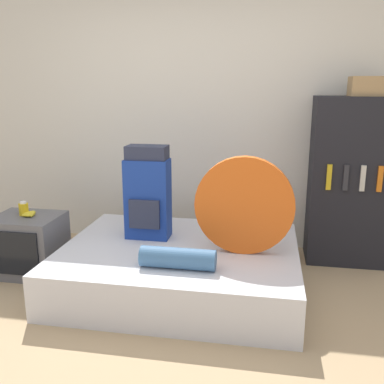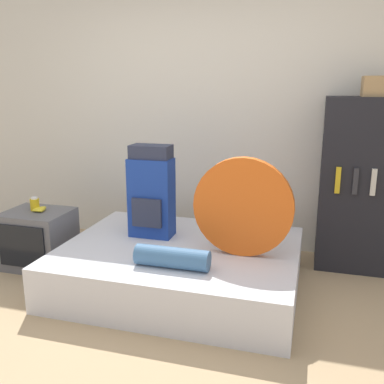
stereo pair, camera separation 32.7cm
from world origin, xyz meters
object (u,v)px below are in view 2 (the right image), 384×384
object	(u,v)px
television	(39,239)
tent_bag	(243,207)
canister	(35,204)
cardboard_box	(381,86)
sleeping_roll	(172,258)
bookshelf	(361,185)
backpack	(151,193)

from	to	relation	value
television	tent_bag	bearing A→B (deg)	-2.52
canister	cardboard_box	xyz separation A→B (m)	(2.84, 0.72, 1.02)
canister	cardboard_box	distance (m)	3.10
canister	cardboard_box	world-z (taller)	cardboard_box
sleeping_roll	cardboard_box	world-z (taller)	cardboard_box
tent_bag	sleeping_roll	world-z (taller)	tent_bag
cardboard_box	bookshelf	bearing A→B (deg)	156.27
cardboard_box	sleeping_roll	bearing A→B (deg)	-139.01
television	cardboard_box	world-z (taller)	cardboard_box
sleeping_roll	bookshelf	bearing A→B (deg)	43.21
bookshelf	cardboard_box	xyz separation A→B (m)	(0.07, -0.03, 0.83)
backpack	television	size ratio (longest dim) A/B	1.38
sleeping_roll	cardboard_box	xyz separation A→B (m)	(1.39, 1.20, 1.16)
sleeping_roll	bookshelf	distance (m)	1.83
canister	cardboard_box	bearing A→B (deg)	14.17
bookshelf	canister	bearing A→B (deg)	-164.87
backpack	tent_bag	size ratio (longest dim) A/B	1.04
sleeping_roll	cardboard_box	distance (m)	2.17
sleeping_roll	television	size ratio (longest dim) A/B	0.95
television	sleeping_roll	bearing A→B (deg)	-17.71
tent_bag	television	size ratio (longest dim) A/B	1.33
sleeping_roll	canister	world-z (taller)	canister
television	canister	distance (m)	0.31
bookshelf	television	bearing A→B (deg)	-164.03
backpack	canister	xyz separation A→B (m)	(-1.08, -0.10, -0.16)
television	bookshelf	distance (m)	2.89
canister	tent_bag	bearing A→B (deg)	-3.51
backpack	canister	world-z (taller)	backpack
sleeping_roll	backpack	bearing A→B (deg)	122.89
tent_bag	cardboard_box	distance (m)	1.53
backpack	tent_bag	bearing A→B (deg)	-14.68
backpack	cardboard_box	size ratio (longest dim) A/B	2.75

